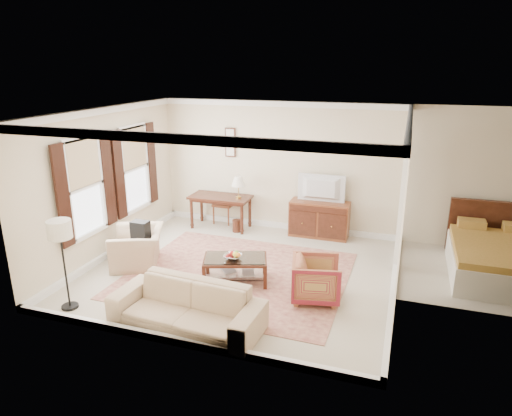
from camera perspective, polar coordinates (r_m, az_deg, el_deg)
The scene contains 21 objects.
room_shell at distance 7.80m, azimuth -2.12°, elevation 8.79°, with size 5.51×5.01×2.91m.
annex_bedroom at distance 9.18m, azimuth 28.37°, elevation -5.88°, with size 3.00×2.70×2.90m.
window_front at distance 8.73m, azimuth -20.60°, elevation 2.44°, with size 0.12×1.56×1.80m, color #CCB284, non-canonical shape.
window_rear at distance 9.98m, azimuth -14.92°, elevation 4.79°, with size 0.12×1.56×1.80m, color #CCB284, non-canonical shape.
doorway at distance 9.09m, azimuth 17.68°, elevation 0.21°, with size 0.10×1.12×2.25m, color white, non-canonical shape.
rug at distance 8.38m, azimuth -2.30°, elevation -8.29°, with size 3.85×3.30×0.01m, color maroon.
writing_desk at distance 10.52m, azimuth -4.45°, elevation 0.93°, with size 1.39×0.70×0.76m.
desk_chair at distance 10.89m, azimuth -4.05°, elevation 0.82°, with size 0.45×0.45×1.05m, color brown, non-canonical shape.
desk_lamp at distance 10.26m, azimuth -2.20°, elevation 2.63°, with size 0.32×0.32×0.50m, color silver, non-canonical shape.
framed_prints at distance 10.56m, azimuth -3.23°, elevation 8.21°, with size 0.25×0.04×0.68m, color #4C2315, non-canonical shape.
sideboard at distance 10.13m, azimuth 7.92°, elevation -1.38°, with size 1.29×0.50×0.79m, color brown.
tv at distance 9.86m, azimuth 8.11°, elevation 3.46°, with size 0.98×0.56×0.13m, color black.
coffee_table at distance 7.99m, azimuth -2.61°, elevation -6.90°, with size 1.24×0.95×0.46m.
fruit_bowl at distance 7.87m, azimuth -2.93°, elevation -6.02°, with size 0.42×0.42×0.10m, color silver.
book_a at distance 8.11m, azimuth -4.18°, elevation -7.89°, with size 0.28×0.04×0.38m, color brown.
book_b at distance 8.04m, azimuth -1.74°, elevation -8.12°, with size 0.28×0.03×0.38m, color brown.
striped_armchair at distance 7.47m, azimuth 7.54°, elevation -8.59°, with size 0.75×0.71×0.78m, color maroon.
club_armchair at distance 8.91m, azimuth -14.63°, elevation -4.06°, with size 1.05×0.68×0.92m, color tan.
backpack at distance 8.80m, azimuth -14.25°, elevation -2.60°, with size 0.32×0.22×0.40m, color black.
sofa at distance 6.74m, azimuth -8.71°, elevation -11.29°, with size 2.22×0.65×0.87m, color tan.
floor_lamp at distance 7.43m, azimuth -23.27°, elevation -3.23°, with size 0.36×0.36×1.45m.
Camera 1 is at (2.71, -7.21, 3.68)m, focal length 32.00 mm.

